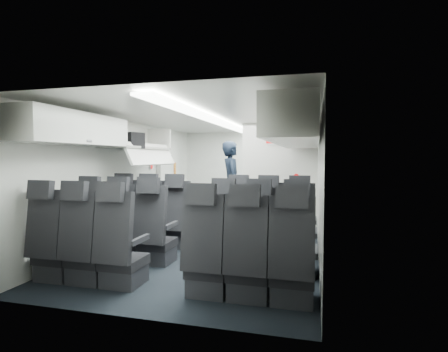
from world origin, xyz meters
The scene contains 14 objects.
cabin_shell centered at (0.00, 0.00, 1.12)m, with size 3.41×6.01×2.16m.
seat_row_front centered at (0.00, -0.53, 0.40)m, with size 3.33×0.56×1.24m.
seat_row_mid centered at (0.00, -1.43, 0.40)m, with size 3.33×0.56×1.24m.
seat_row_rear centered at (0.00, -2.33, 0.40)m, with size 3.33×0.56×1.24m.
overhead_bin_left_rear centered at (-1.40, -2.00, 1.86)m, with size 0.53×1.80×0.40m.
overhead_bin_left_front_open centered at (-1.44, -0.25, 1.74)m, with size 0.64×1.70×0.72m.
overhead_bin_right_rear centered at (1.40, -2.00, 1.86)m, with size 0.53×1.80×0.40m.
overhead_bin_right_front centered at (1.40, -0.25, 1.86)m, with size 0.53×1.70×0.40m.
bulkhead_partition centered at (0.98, 0.80, 1.08)m, with size 1.40×0.15×2.13m.
galley_unit centered at (0.95, 2.72, 0.95)m, with size 0.85×0.52×1.90m.
boarding_door centered at (-1.64, 1.55, 0.95)m, with size 0.12×1.27×1.86m.
flight_attendant centered at (-0.11, 1.48, 0.92)m, with size 0.67×0.44×1.85m, color black.
carry_on_bag centered at (-1.37, -0.62, 1.77)m, with size 0.44×0.31×0.26m, color black.
papers centered at (0.08, 1.43, 1.09)m, with size 0.19×0.02×0.13m, color white.
Camera 1 is at (1.62, -5.85, 1.49)m, focal length 28.00 mm.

